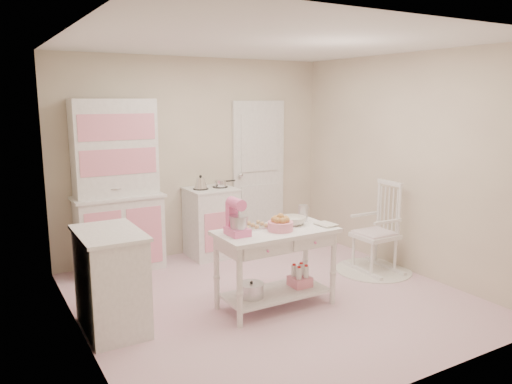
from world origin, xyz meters
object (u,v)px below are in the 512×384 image
rocking_chair (375,227)px  work_table (276,268)px  stove (211,222)px  hutch (117,186)px  base_cabinet (111,281)px  stand_mixer (237,218)px  bread_basket (280,226)px

rocking_chair → work_table: rocking_chair is taller
stove → rocking_chair: rocking_chair is taller
hutch → base_cabinet: size_ratio=2.26×
base_cabinet → stove: bearing=41.5°
stove → work_table: bearing=-94.7°
rocking_chair → stand_mixer: size_ratio=3.24×
base_cabinet → bread_basket: size_ratio=3.68×
rocking_chair → stand_mixer: 2.09m
stove → base_cabinet: size_ratio=1.00×
work_table → bread_basket: bearing=-68.2°
base_cabinet → stand_mixer: stand_mixer is taller
base_cabinet → work_table: (1.55, -0.32, -0.06)m
work_table → stove: bearing=85.3°
stove → bread_basket: (-0.13, -1.88, 0.39)m
stand_mixer → hutch: bearing=109.0°
hutch → stove: (1.20, -0.05, -0.58)m
hutch → bread_basket: hutch is taller
base_cabinet → rocking_chair: (3.16, -0.03, 0.09)m
base_cabinet → bread_basket: bearing=-13.4°
work_table → stand_mixer: (-0.42, 0.02, 0.57)m
base_cabinet → bread_basket: (1.57, -0.37, 0.39)m
work_table → base_cabinet: bearing=168.2°
hutch → work_table: hutch is taller
work_table → hutch: bearing=119.3°
stove → bread_basket: stove is taller
rocking_chair → base_cabinet: bearing=-178.3°
stove → stand_mixer: 1.96m
stove → hutch: bearing=177.6°
base_cabinet → stand_mixer: size_ratio=2.71×
work_table → rocking_chair: bearing=10.2°
hutch → stand_mixer: hutch is taller
hutch → stove: hutch is taller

